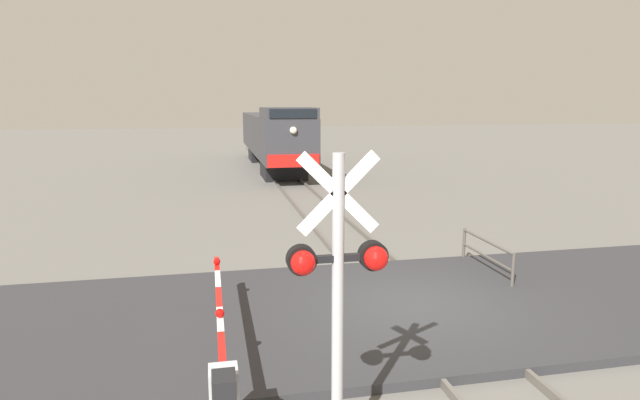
# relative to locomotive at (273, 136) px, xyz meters

# --- Properties ---
(ground_plane) EXTENTS (160.00, 160.00, 0.00)m
(ground_plane) POSITION_rel_locomotive_xyz_m (0.00, -24.46, -2.10)
(ground_plane) COLOR #605E59
(rail_track_left) EXTENTS (0.08, 80.00, 0.15)m
(rail_track_left) POSITION_rel_locomotive_xyz_m (-0.72, -24.46, -2.02)
(rail_track_left) COLOR #59544C
(rail_track_left) RESTS_ON ground_plane
(rail_track_right) EXTENTS (0.08, 80.00, 0.15)m
(rail_track_right) POSITION_rel_locomotive_xyz_m (0.72, -24.46, -2.02)
(rail_track_right) COLOR #59544C
(rail_track_right) RESTS_ON ground_plane
(road_surface) EXTENTS (36.00, 5.91, 0.17)m
(road_surface) POSITION_rel_locomotive_xyz_m (0.00, -24.46, -2.02)
(road_surface) COLOR #2D2D30
(road_surface) RESTS_ON ground_plane
(locomotive) EXTENTS (2.76, 17.29, 4.00)m
(locomotive) POSITION_rel_locomotive_xyz_m (0.00, 0.00, 0.00)
(locomotive) COLOR black
(locomotive) RESTS_ON ground_plane
(crossing_signal) EXTENTS (1.18, 0.33, 3.79)m
(crossing_signal) POSITION_rel_locomotive_xyz_m (-2.70, -28.73, 0.23)
(crossing_signal) COLOR #ADADB2
(crossing_signal) RESTS_ON ground_plane
(crossing_gate) EXTENTS (0.36, 5.49, 1.20)m
(crossing_gate) POSITION_rel_locomotive_xyz_m (-4.03, -27.52, -1.35)
(crossing_gate) COLOR silver
(crossing_gate) RESTS_ON ground_plane
(guard_railing) EXTENTS (0.08, 2.47, 0.95)m
(guard_railing) POSITION_rel_locomotive_xyz_m (2.56, -22.75, -1.48)
(guard_railing) COLOR #4C4742
(guard_railing) RESTS_ON ground_plane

